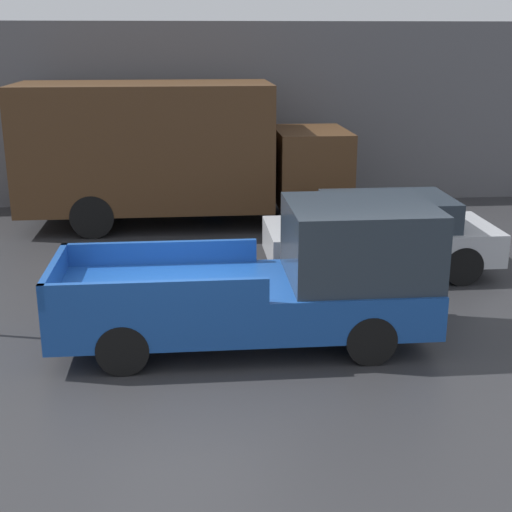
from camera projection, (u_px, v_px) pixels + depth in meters
ground_plane at (177, 358)px, 10.50m from camera, size 60.00×60.00×0.00m
building_wall at (179, 115)px, 19.44m from camera, size 28.00×0.15×4.90m
pickup_truck at (282, 280)px, 10.81m from camera, size 5.67×2.06×2.15m
car at (382, 233)px, 14.07m from camera, size 4.47×2.00×1.54m
delivery_truck at (171, 150)px, 17.45m from camera, size 8.01×2.62×3.46m
newspaper_box at (212, 188)px, 19.79m from camera, size 0.45×0.40×0.96m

